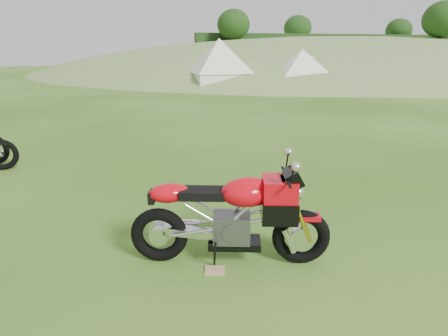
{
  "coord_description": "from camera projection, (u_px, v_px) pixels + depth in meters",
  "views": [
    {
      "loc": [
        -1.01,
        -4.8,
        2.5
      ],
      "look_at": [
        0.19,
        0.4,
        0.8
      ],
      "focal_mm": 30.0,
      "sensor_mm": 36.0,
      "label": 1
    }
  ],
  "objects": [
    {
      "name": "ground",
      "position": [
        217.0,
        229.0,
        5.43
      ],
      "size": [
        120.0,
        120.0,
        0.0
      ],
      "primitive_type": "plane",
      "color": "#295111",
      "rests_on": "ground"
    },
    {
      "name": "hillside",
      "position": [
        335.0,
        70.0,
        47.73
      ],
      "size": [
        80.0,
        64.0,
        8.0
      ],
      "primitive_type": "ellipsoid",
      "color": "olive",
      "rests_on": "ground"
    },
    {
      "name": "hedgerow",
      "position": [
        335.0,
        70.0,
        47.73
      ],
      "size": [
        36.0,
        1.2,
        8.6
      ],
      "primitive_type": null,
      "color": "black",
      "rests_on": "ground"
    },
    {
      "name": "sport_motorcycle",
      "position": [
        230.0,
        210.0,
        4.41
      ],
      "size": [
        2.36,
        1.13,
        1.37
      ],
      "primitive_type": null,
      "rotation": [
        0.0,
        0.0,
        -0.26
      ],
      "color": "red",
      "rests_on": "ground"
    },
    {
      "name": "plywood_board",
      "position": [
        215.0,
        270.0,
        4.41
      ],
      "size": [
        0.27,
        0.24,
        0.02
      ],
      "primitive_type": "cube",
      "rotation": [
        0.0,
        0.0,
        -0.25
      ],
      "color": "tan",
      "rests_on": "ground"
    },
    {
      "name": "tent_mid",
      "position": [
        219.0,
        66.0,
        24.42
      ],
      "size": [
        3.62,
        3.62,
        2.94
      ],
      "primitive_type": null,
      "rotation": [
        0.0,
        0.0,
        0.07
      ],
      "color": "white",
      "rests_on": "ground"
    },
    {
      "name": "tent_right",
      "position": [
        301.0,
        69.0,
        24.04
      ],
      "size": [
        3.2,
        3.2,
        2.56
      ],
      "primitive_type": null,
      "rotation": [
        0.0,
        0.0,
        -0.09
      ],
      "color": "white",
      "rests_on": "ground"
    },
    {
      "name": "caravan",
      "position": [
        326.0,
        71.0,
        27.36
      ],
      "size": [
        4.43,
        2.47,
        1.96
      ],
      "primitive_type": null,
      "rotation": [
        0.0,
        0.0,
        0.15
      ],
      "color": "white",
      "rests_on": "ground"
    }
  ]
}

